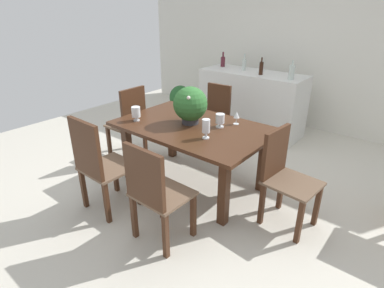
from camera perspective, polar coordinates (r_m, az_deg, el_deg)
ground_plane at (r=3.90m, az=1.85°, el=-6.12°), size 7.04×7.04×0.00m
back_wall at (r=5.70m, az=18.91°, el=16.32°), size 6.40×0.10×2.60m
dining_table at (r=3.49m, az=0.19°, el=1.85°), size 1.70×1.09×0.75m
chair_near_right at (r=2.66m, az=-7.00°, el=-8.55°), size 0.48×0.44×0.97m
chair_far_left at (r=4.48m, az=4.27°, el=5.42°), size 0.43×0.44×0.95m
chair_near_left at (r=3.17m, az=-16.94°, el=-3.22°), size 0.48×0.49×1.03m
chair_head_end at (r=4.25m, az=-11.41°, el=4.32°), size 0.43×0.44×1.01m
chair_foot_end at (r=3.05m, az=16.61°, el=-5.23°), size 0.50×0.47×0.95m
flower_centerpiece at (r=3.44m, az=-0.33°, el=7.28°), size 0.38×0.38×0.42m
crystal_vase_left at (r=3.07m, az=2.61°, el=3.16°), size 0.08×0.08×0.20m
crystal_vase_center_near at (r=3.62m, az=-10.31°, el=5.76°), size 0.10×0.10×0.17m
crystal_vase_right at (r=3.38m, az=5.20°, el=4.57°), size 0.10×0.10×0.15m
wine_glass at (r=3.49m, az=8.24°, el=5.26°), size 0.06×0.06×0.15m
kitchen_counter at (r=5.25m, az=10.83°, el=7.57°), size 1.69×0.65×0.99m
wine_bottle_clear at (r=4.95m, az=12.66°, el=13.54°), size 0.06×0.06×0.26m
wine_bottle_tall at (r=5.53m, az=5.73°, el=14.97°), size 0.08×0.08×0.25m
wine_bottle_dark at (r=5.25m, az=9.60°, el=14.33°), size 0.06×0.06×0.26m
wine_bottle_amber at (r=4.73m, az=17.94°, el=12.52°), size 0.08×0.08×0.27m
potted_plant_floor at (r=5.95m, az=-2.15°, el=8.17°), size 0.41×0.41×0.59m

